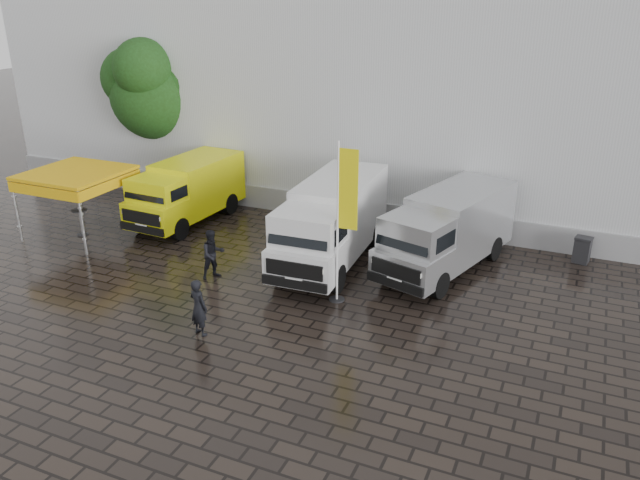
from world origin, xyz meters
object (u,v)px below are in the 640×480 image
at_px(person_front, 199,307).
at_px(van_white, 331,224).
at_px(canopy_tent, 75,175).
at_px(cocktail_table, 81,222).
at_px(person_tent, 213,254).
at_px(van_silver, 447,233).
at_px(flagpole, 343,215).
at_px(wheelie_bin, 582,250).
at_px(van_yellow, 187,193).

bearing_deg(person_front, van_white, -86.55).
xyz_separation_m(canopy_tent, cocktail_table, (0.05, -0.09, -1.93)).
bearing_deg(person_front, person_tent, -46.47).
distance_m(person_front, person_tent, 3.78).
height_order(van_silver, person_front, van_silver).
distance_m(canopy_tent, person_front, 10.09).
height_order(flagpole, wheelie_bin, flagpole).
bearing_deg(person_front, cocktail_table, -11.02).
xyz_separation_m(person_front, person_tent, (-1.68, 3.38, 0.00)).
bearing_deg(van_yellow, canopy_tent, -133.98).
relative_size(cocktail_table, person_tent, 0.61).
xyz_separation_m(wheelie_bin, person_front, (-9.78, -9.80, 0.38)).
distance_m(van_white, canopy_tent, 10.40).
bearing_deg(canopy_tent, van_silver, 9.80).
bearing_deg(person_tent, wheelie_bin, -26.40).
relative_size(van_yellow, cocktail_table, 5.27).
bearing_deg(flagpole, cocktail_table, 174.43).
bearing_deg(flagpole, van_silver, 56.76).
relative_size(van_yellow, person_front, 3.25).
relative_size(van_white, van_silver, 1.06).
height_order(flagpole, person_tent, flagpole).
xyz_separation_m(van_white, wheelie_bin, (8.29, 3.64, -0.97)).
bearing_deg(person_tent, person_front, -119.17).
xyz_separation_m(flagpole, wheelie_bin, (6.80, 6.30, -2.41)).
relative_size(person_front, person_tent, 1.00).
bearing_deg(person_tent, canopy_tent, 113.49).
bearing_deg(van_silver, flagpole, -107.01).
relative_size(van_white, wheelie_bin, 7.01).
bearing_deg(wheelie_bin, person_front, -124.90).
bearing_deg(flagpole, person_front, -130.40).
height_order(van_white, van_silver, van_white).
distance_m(van_yellow, van_white, 7.30).
distance_m(van_silver, canopy_tent, 14.41).
distance_m(van_white, wheelie_bin, 9.10).
distance_m(van_white, cocktail_table, 10.36).
relative_size(canopy_tent, person_front, 2.02).
height_order(wheelie_bin, person_tent, person_tent).
distance_m(van_yellow, canopy_tent, 4.40).
height_order(van_white, flagpole, flagpole).
distance_m(canopy_tent, cocktail_table, 1.93).
height_order(van_silver, cocktail_table, van_silver).
bearing_deg(van_white, flagpole, -63.47).
xyz_separation_m(van_silver, cocktail_table, (-14.10, -2.54, -0.84)).
height_order(van_white, person_tent, van_white).
bearing_deg(van_silver, canopy_tent, -153.97).
height_order(van_yellow, person_tent, van_yellow).
xyz_separation_m(van_yellow, canopy_tent, (-3.10, -2.89, 1.17)).
height_order(cocktail_table, person_front, person_front).
distance_m(van_silver, person_front, 8.99).
xyz_separation_m(canopy_tent, person_front, (8.76, -4.74, -1.60)).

